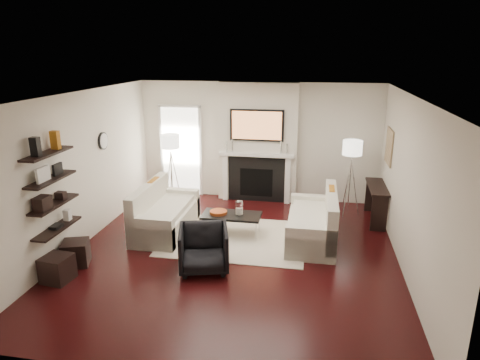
% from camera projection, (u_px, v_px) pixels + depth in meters
% --- Properties ---
extents(room_envelope, '(6.00, 6.00, 6.00)m').
position_uv_depth(room_envelope, '(234.00, 179.00, 7.00)').
color(room_envelope, black).
rests_on(room_envelope, ground).
extents(chimney_breast, '(1.80, 0.25, 2.70)m').
position_uv_depth(chimney_breast, '(258.00, 143.00, 9.70)').
color(chimney_breast, silver).
rests_on(chimney_breast, floor).
extents(fireplace_surround, '(1.30, 0.02, 1.04)m').
position_uv_depth(fireplace_surround, '(256.00, 179.00, 9.82)').
color(fireplace_surround, black).
rests_on(fireplace_surround, floor).
extents(firebox, '(0.75, 0.02, 0.65)m').
position_uv_depth(firebox, '(256.00, 182.00, 9.84)').
color(firebox, black).
rests_on(firebox, floor).
extents(mantel_pilaster_l, '(0.12, 0.08, 1.10)m').
position_uv_depth(mantel_pilaster_l, '(225.00, 177.00, 9.90)').
color(mantel_pilaster_l, white).
rests_on(mantel_pilaster_l, floor).
extents(mantel_pilaster_r, '(0.12, 0.08, 1.10)m').
position_uv_depth(mantel_pilaster_r, '(288.00, 180.00, 9.66)').
color(mantel_pilaster_r, white).
rests_on(mantel_pilaster_r, floor).
extents(mantel_shelf, '(1.70, 0.18, 0.07)m').
position_uv_depth(mantel_shelf, '(256.00, 155.00, 9.60)').
color(mantel_shelf, white).
rests_on(mantel_shelf, chimney_breast).
extents(tv_body, '(1.20, 0.06, 0.70)m').
position_uv_depth(tv_body, '(257.00, 125.00, 9.43)').
color(tv_body, black).
rests_on(tv_body, chimney_breast).
extents(tv_screen, '(1.10, 0.00, 0.62)m').
position_uv_depth(tv_screen, '(257.00, 125.00, 9.40)').
color(tv_screen, '#BF723F').
rests_on(tv_screen, tv_body).
extents(candlestick_l_tall, '(0.04, 0.04, 0.30)m').
position_uv_depth(candlestick_l_tall, '(232.00, 146.00, 9.65)').
color(candlestick_l_tall, silver).
rests_on(candlestick_l_tall, mantel_shelf).
extents(candlestick_l_short, '(0.04, 0.04, 0.24)m').
position_uv_depth(candlestick_l_short, '(227.00, 147.00, 9.68)').
color(candlestick_l_short, silver).
rests_on(candlestick_l_short, mantel_shelf).
extents(candlestick_r_tall, '(0.04, 0.04, 0.30)m').
position_uv_depth(candlestick_r_tall, '(281.00, 147.00, 9.46)').
color(candlestick_r_tall, silver).
rests_on(candlestick_r_tall, mantel_shelf).
extents(candlestick_r_short, '(0.04, 0.04, 0.24)m').
position_uv_depth(candlestick_r_short, '(287.00, 149.00, 9.45)').
color(candlestick_r_short, silver).
rests_on(candlestick_r_short, mantel_shelf).
extents(hallway_panel, '(0.90, 0.02, 2.10)m').
position_uv_depth(hallway_panel, '(181.00, 151.00, 10.20)').
color(hallway_panel, white).
rests_on(hallway_panel, floor).
extents(door_trim_l, '(0.06, 0.06, 2.16)m').
position_uv_depth(door_trim_l, '(162.00, 151.00, 10.26)').
color(door_trim_l, white).
rests_on(door_trim_l, floor).
extents(door_trim_r, '(0.06, 0.06, 2.16)m').
position_uv_depth(door_trim_r, '(201.00, 152.00, 10.10)').
color(door_trim_r, white).
rests_on(door_trim_r, floor).
extents(door_trim_top, '(1.02, 0.06, 0.06)m').
position_uv_depth(door_trim_top, '(179.00, 106.00, 9.87)').
color(door_trim_top, white).
rests_on(door_trim_top, wall_back).
extents(rug, '(2.60, 2.00, 0.01)m').
position_uv_depth(rug, '(235.00, 238.00, 7.99)').
color(rug, beige).
rests_on(rug, floor).
extents(loveseat_left_base, '(0.85, 1.80, 0.42)m').
position_uv_depth(loveseat_left_base, '(166.00, 221.00, 8.25)').
color(loveseat_left_base, beige).
rests_on(loveseat_left_base, floor).
extents(loveseat_left_back, '(0.18, 1.80, 0.80)m').
position_uv_depth(loveseat_left_back, '(149.00, 204.00, 8.21)').
color(loveseat_left_back, beige).
rests_on(loveseat_left_back, floor).
extents(loveseat_left_arm_n, '(0.85, 0.18, 0.60)m').
position_uv_depth(loveseat_left_arm_n, '(150.00, 234.00, 7.46)').
color(loveseat_left_arm_n, beige).
rests_on(loveseat_left_arm_n, floor).
extents(loveseat_left_arm_s, '(0.85, 0.18, 0.60)m').
position_uv_depth(loveseat_left_arm_s, '(179.00, 202.00, 8.99)').
color(loveseat_left_arm_s, beige).
rests_on(loveseat_left_arm_s, floor).
extents(loveseat_left_cushion, '(0.63, 1.44, 0.10)m').
position_uv_depth(loveseat_left_cushion, '(168.00, 208.00, 8.17)').
color(loveseat_left_cushion, beige).
rests_on(loveseat_left_cushion, loveseat_left_base).
extents(pillow_left_orange, '(0.10, 0.42, 0.42)m').
position_uv_depth(pillow_left_orange, '(154.00, 190.00, 8.44)').
color(pillow_left_orange, '#A66214').
rests_on(pillow_left_orange, loveseat_left_cushion).
extents(pillow_left_charcoal, '(0.10, 0.40, 0.40)m').
position_uv_depth(pillow_left_charcoal, '(142.00, 200.00, 7.88)').
color(pillow_left_charcoal, black).
rests_on(pillow_left_charcoal, loveseat_left_cushion).
extents(loveseat_right_base, '(0.85, 1.80, 0.42)m').
position_uv_depth(loveseat_right_base, '(311.00, 230.00, 7.85)').
color(loveseat_right_base, beige).
rests_on(loveseat_right_base, floor).
extents(loveseat_right_back, '(0.18, 1.80, 0.80)m').
position_uv_depth(loveseat_right_back, '(331.00, 215.00, 7.70)').
color(loveseat_right_back, beige).
rests_on(loveseat_right_back, floor).
extents(loveseat_right_arm_n, '(0.85, 0.18, 0.60)m').
position_uv_depth(loveseat_right_arm_n, '(311.00, 244.00, 7.06)').
color(loveseat_right_arm_n, beige).
rests_on(loveseat_right_arm_n, floor).
extents(loveseat_right_arm_s, '(0.85, 0.18, 0.60)m').
position_uv_depth(loveseat_right_arm_s, '(312.00, 210.00, 8.58)').
color(loveseat_right_arm_s, beige).
rests_on(loveseat_right_arm_s, floor).
extents(loveseat_right_cushion, '(0.63, 1.44, 0.10)m').
position_uv_depth(loveseat_right_cushion, '(309.00, 216.00, 7.78)').
color(loveseat_right_cushion, beige).
rests_on(loveseat_right_cushion, loveseat_right_base).
extents(pillow_right_orange, '(0.10, 0.42, 0.42)m').
position_uv_depth(pillow_right_orange, '(331.00, 199.00, 7.92)').
color(pillow_right_orange, '#A66214').
rests_on(pillow_right_orange, loveseat_right_cushion).
extents(pillow_right_charcoal, '(0.10, 0.40, 0.40)m').
position_uv_depth(pillow_right_charcoal, '(332.00, 211.00, 7.36)').
color(pillow_right_charcoal, black).
rests_on(pillow_right_charcoal, loveseat_right_cushion).
extents(coffee_table, '(1.10, 0.55, 0.04)m').
position_uv_depth(coffee_table, '(231.00, 215.00, 8.02)').
color(coffee_table, black).
rests_on(coffee_table, floor).
extents(coffee_leg_nw, '(0.02, 0.02, 0.38)m').
position_uv_depth(coffee_leg_nw, '(203.00, 228.00, 7.95)').
color(coffee_leg_nw, silver).
rests_on(coffee_leg_nw, floor).
extents(coffee_leg_ne, '(0.02, 0.02, 0.38)m').
position_uv_depth(coffee_leg_ne, '(256.00, 232.00, 7.79)').
color(coffee_leg_ne, silver).
rests_on(coffee_leg_ne, floor).
extents(coffee_leg_sw, '(0.02, 0.02, 0.38)m').
position_uv_depth(coffee_leg_sw, '(209.00, 220.00, 8.37)').
color(coffee_leg_sw, silver).
rests_on(coffee_leg_sw, floor).
extents(coffee_leg_se, '(0.02, 0.02, 0.38)m').
position_uv_depth(coffee_leg_se, '(259.00, 223.00, 8.20)').
color(coffee_leg_se, silver).
rests_on(coffee_leg_se, floor).
extents(hurricane_glass, '(0.14, 0.14, 0.25)m').
position_uv_depth(hurricane_glass, '(239.00, 208.00, 7.94)').
color(hurricane_glass, white).
rests_on(hurricane_glass, coffee_table).
extents(hurricane_candle, '(0.09, 0.09, 0.13)m').
position_uv_depth(hurricane_candle, '(239.00, 211.00, 7.96)').
color(hurricane_candle, white).
rests_on(hurricane_candle, coffee_table).
extents(copper_bowl, '(0.33, 0.33, 0.05)m').
position_uv_depth(copper_bowl, '(218.00, 212.00, 8.05)').
color(copper_bowl, '#CF5522').
rests_on(copper_bowl, coffee_table).
extents(armchair, '(0.92, 0.88, 0.78)m').
position_uv_depth(armchair, '(204.00, 247.00, 6.76)').
color(armchair, black).
rests_on(armchair, floor).
extents(lamp_left_post, '(0.02, 0.02, 1.20)m').
position_uv_depth(lamp_left_post, '(172.00, 178.00, 9.63)').
color(lamp_left_post, silver).
rests_on(lamp_left_post, floor).
extents(lamp_left_shade, '(0.40, 0.40, 0.30)m').
position_uv_depth(lamp_left_shade, '(170.00, 141.00, 9.38)').
color(lamp_left_shade, white).
rests_on(lamp_left_shade, lamp_left_post).
extents(lamp_left_leg_a, '(0.25, 0.02, 1.23)m').
position_uv_depth(lamp_left_leg_a, '(177.00, 179.00, 9.61)').
color(lamp_left_leg_a, silver).
rests_on(lamp_left_leg_a, floor).
extents(lamp_left_leg_b, '(0.14, 0.22, 1.23)m').
position_uv_depth(lamp_left_leg_b, '(171.00, 177.00, 9.73)').
color(lamp_left_leg_b, silver).
rests_on(lamp_left_leg_b, floor).
extents(lamp_left_leg_c, '(0.14, 0.22, 1.23)m').
position_uv_depth(lamp_left_leg_c, '(168.00, 179.00, 9.55)').
color(lamp_left_leg_c, silver).
rests_on(lamp_left_leg_c, floor).
extents(lamp_right_post, '(0.02, 0.02, 1.20)m').
position_uv_depth(lamp_right_post, '(349.00, 187.00, 9.02)').
color(lamp_right_post, silver).
rests_on(lamp_right_post, floor).
extents(lamp_right_shade, '(0.40, 0.40, 0.30)m').
position_uv_depth(lamp_right_shade, '(353.00, 148.00, 8.77)').
color(lamp_right_shade, white).
rests_on(lamp_right_shade, lamp_right_post).
extents(lamp_right_leg_a, '(0.25, 0.02, 1.23)m').
position_uv_depth(lamp_right_leg_a, '(355.00, 187.00, 9.00)').
color(lamp_right_leg_a, silver).
rests_on(lamp_right_leg_a, floor).
extents(lamp_right_leg_b, '(0.14, 0.22, 1.23)m').
position_uv_depth(lamp_right_leg_b, '(346.00, 186.00, 9.12)').
color(lamp_right_leg_b, silver).
rests_on(lamp_right_leg_b, floor).
extents(lamp_right_leg_c, '(0.14, 0.22, 1.23)m').
position_uv_depth(lamp_right_leg_c, '(347.00, 188.00, 8.94)').
color(lamp_right_leg_c, silver).
rests_on(lamp_right_leg_c, floor).
extents(console_top, '(0.35, 1.20, 0.04)m').
position_uv_depth(console_top, '(377.00, 187.00, 8.61)').
color(console_top, black).
rests_on(console_top, floor).
extents(console_leg_n, '(0.30, 0.04, 0.71)m').
position_uv_depth(console_leg_n, '(379.00, 214.00, 8.20)').
color(console_leg_n, black).
rests_on(console_leg_n, floor).
extents(console_leg_s, '(0.30, 0.04, 0.71)m').
position_uv_depth(console_leg_s, '(372.00, 196.00, 9.24)').
color(console_leg_s, black).
rests_on(console_leg_s, floor).
extents(wall_art, '(0.03, 0.70, 0.70)m').
position_uv_depth(wall_art, '(389.00, 147.00, 8.41)').
color(wall_art, '#987A4C').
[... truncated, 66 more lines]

